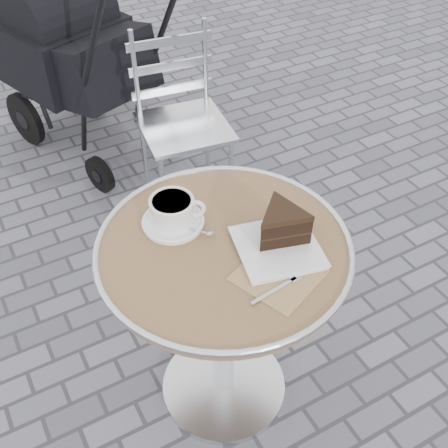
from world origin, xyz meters
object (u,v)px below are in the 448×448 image
cafe_table (224,285)px  cappuccino_set (173,213)px  baby_stroller (75,61)px  bistro_chair (177,100)px  cake_plate_set (281,230)px

cafe_table → cappuccino_set: (-0.08, 0.15, 0.20)m
baby_stroller → cafe_table: bearing=-111.8°
cappuccino_set → bistro_chair: 1.07m
cake_plate_set → bistro_chair: bearing=91.9°
cappuccino_set → cake_plate_set: bearing=-23.4°
cappuccino_set → baby_stroller: 1.62m
cafe_table → cappuccino_set: bearing=119.5°
bistro_chair → cafe_table: bearing=-100.5°
cappuccino_set → cake_plate_set: size_ratio=0.56×
cafe_table → bistro_chair: size_ratio=0.88×
bistro_chair → baby_stroller: (-0.27, 0.65, -0.03)m
cappuccino_set → baby_stroller: size_ratio=0.17×
cafe_table → baby_stroller: bearing=87.0°
cafe_table → bistro_chair: 1.15m
cafe_table → cappuccino_set: size_ratio=3.81×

